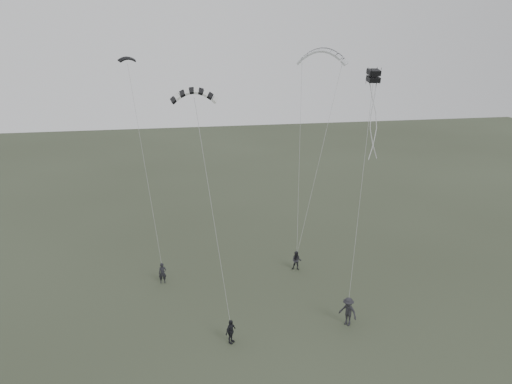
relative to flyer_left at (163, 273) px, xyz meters
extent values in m
plane|color=#343A29|center=(5.54, -5.88, -0.77)|extent=(140.00, 140.00, 0.00)
imported|color=black|center=(0.00, 0.00, 0.00)|extent=(0.57, 0.38, 1.55)
imported|color=#232328|center=(10.18, 0.25, -0.01)|extent=(0.91, 0.82, 1.53)
imported|color=black|center=(3.87, -8.30, -0.03)|extent=(0.88, 0.88, 1.50)
imported|color=#232227|center=(11.32, -7.76, 0.16)|extent=(1.30, 1.38, 1.88)
camera|label=1|loc=(0.66, -33.56, 16.65)|focal=35.00mm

